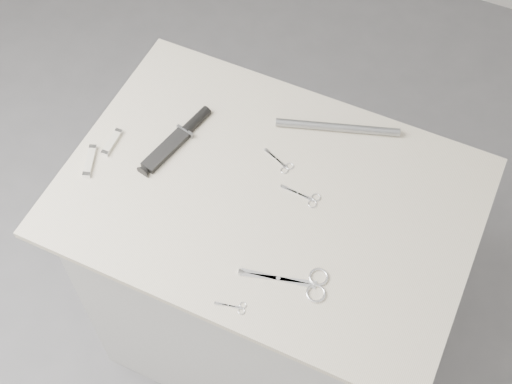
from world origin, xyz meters
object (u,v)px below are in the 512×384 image
at_px(plinth, 266,280).
at_px(metal_rail, 338,127).
at_px(pocket_knife_b, 90,161).
at_px(sheathed_knife, 180,136).
at_px(large_shears, 303,283).
at_px(embroidery_scissors_a, 306,197).
at_px(tiny_scissors, 235,307).
at_px(embroidery_scissors_b, 281,163).
at_px(pocket_knife_a, 112,142).

bearing_deg(plinth, metal_rail, 73.09).
relative_size(pocket_knife_b, metal_rail, 0.30).
height_order(plinth, sheathed_knife, sheathed_knife).
xyz_separation_m(large_shears, embroidery_scissors_a, (-0.08, 0.21, -0.00)).
height_order(tiny_scissors, pocket_knife_b, pocket_knife_b).
bearing_deg(tiny_scissors, pocket_knife_b, 145.23).
relative_size(embroidery_scissors_b, metal_rail, 0.28).
xyz_separation_m(plinth, metal_rail, (0.08, 0.26, 0.48)).
bearing_deg(tiny_scissors, plinth, 87.21).
distance_m(embroidery_scissors_b, pocket_knife_a, 0.43).
bearing_deg(large_shears, sheathed_knife, 137.46).
relative_size(pocket_knife_a, pocket_knife_b, 0.88).
bearing_deg(embroidery_scissors_a, metal_rail, 95.35).
relative_size(large_shears, sheathed_knife, 0.84).
xyz_separation_m(large_shears, metal_rail, (-0.09, 0.44, 0.01)).
xyz_separation_m(plinth, tiny_scissors, (0.05, -0.30, 0.47)).
height_order(large_shears, metal_rail, metal_rail).
bearing_deg(sheathed_knife, plinth, -89.90).
bearing_deg(plinth, large_shears, -47.42).
distance_m(plinth, metal_rail, 0.55).
xyz_separation_m(plinth, pocket_knife_a, (-0.43, -0.03, 0.48)).
distance_m(plinth, tiny_scissors, 0.56).
bearing_deg(pocket_knife_a, tiny_scissors, -123.00).
bearing_deg(large_shears, pocket_knife_b, 158.48).
relative_size(sheathed_knife, pocket_knife_a, 2.81).
relative_size(tiny_scissors, sheathed_knife, 0.30).
bearing_deg(pocket_knife_a, large_shears, -108.05).
distance_m(plinth, sheathed_knife, 0.56).
bearing_deg(sheathed_knife, pocket_knife_a, 132.94).
bearing_deg(pocket_knife_b, metal_rail, -76.60).
height_order(sheathed_knife, pocket_knife_a, sheathed_knife).
height_order(tiny_scissors, sheathed_knife, sheathed_knife).
bearing_deg(large_shears, tiny_scissors, -148.18).
xyz_separation_m(tiny_scissors, pocket_knife_a, (-0.48, 0.27, 0.00)).
height_order(pocket_knife_a, metal_rail, metal_rail).
bearing_deg(sheathed_knife, embroidery_scissors_a, -82.10).
relative_size(embroidery_scissors_a, pocket_knife_a, 1.20).
distance_m(pocket_knife_a, metal_rail, 0.58).
bearing_deg(tiny_scissors, embroidery_scissors_a, 71.57).
bearing_deg(pocket_knife_a, embroidery_scissors_b, -76.67).
relative_size(embroidery_scissors_a, pocket_knife_b, 1.06).
relative_size(large_shears, pocket_knife_a, 2.37).
bearing_deg(metal_rail, plinth, -106.91).
distance_m(embroidery_scissors_b, pocket_knife_b, 0.48).
relative_size(plinth, metal_rail, 2.83).
xyz_separation_m(large_shears, pocket_knife_b, (-0.61, 0.08, 0.00)).
xyz_separation_m(sheathed_knife, pocket_knife_a, (-0.15, -0.09, -0.00)).
bearing_deg(metal_rail, embroidery_scissors_b, -118.83).
distance_m(large_shears, pocket_knife_b, 0.62).
bearing_deg(metal_rail, large_shears, -78.45).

